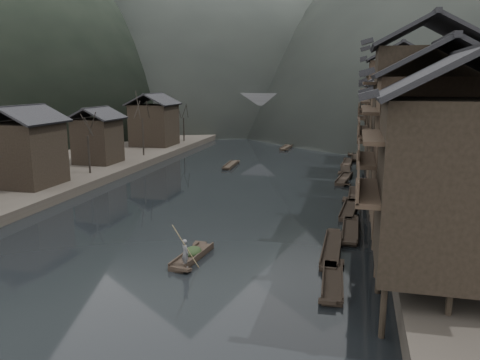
% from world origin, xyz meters
% --- Properties ---
extents(water, '(300.00, 300.00, 0.00)m').
position_xyz_m(water, '(0.00, 0.00, 0.00)').
color(water, black).
rests_on(water, ground).
extents(left_bank, '(40.00, 200.00, 1.20)m').
position_xyz_m(left_bank, '(-35.00, 40.00, 0.60)').
color(left_bank, '#2D2823').
rests_on(left_bank, ground).
extents(stilt_houses, '(9.00, 67.60, 16.41)m').
position_xyz_m(stilt_houses, '(17.28, 19.33, 9.06)').
color(stilt_houses, black).
rests_on(stilt_houses, ground).
extents(left_houses, '(8.10, 53.20, 8.73)m').
position_xyz_m(left_houses, '(-20.50, 20.12, 5.66)').
color(left_houses, black).
rests_on(left_houses, left_bank).
extents(bare_trees, '(3.95, 60.92, 7.90)m').
position_xyz_m(bare_trees, '(-17.00, 15.34, 6.51)').
color(bare_trees, black).
rests_on(bare_trees, left_bank).
extents(moored_sampans, '(2.87, 59.66, 0.47)m').
position_xyz_m(moored_sampans, '(11.99, 21.13, 0.20)').
color(moored_sampans, black).
rests_on(moored_sampans, water).
extents(midriver_boats, '(6.40, 25.00, 0.45)m').
position_xyz_m(midriver_boats, '(-1.65, 40.00, 0.20)').
color(midriver_boats, black).
rests_on(midriver_boats, water).
extents(stone_bridge, '(40.00, 6.00, 9.00)m').
position_xyz_m(stone_bridge, '(-0.00, 72.00, 5.11)').
color(stone_bridge, '#4C4C4F').
rests_on(stone_bridge, ground).
extents(hero_sampan, '(1.61, 5.25, 0.44)m').
position_xyz_m(hero_sampan, '(2.40, -3.31, 0.20)').
color(hero_sampan, black).
rests_on(hero_sampan, water).
extents(cargo_heap, '(1.14, 1.49, 0.69)m').
position_xyz_m(cargo_heap, '(2.37, -3.07, 0.78)').
color(cargo_heap, black).
rests_on(cargo_heap, hero_sampan).
extents(boatman, '(0.78, 0.77, 1.82)m').
position_xyz_m(boatman, '(2.60, -5.12, 1.35)').
color(boatman, '#505153').
rests_on(boatman, hero_sampan).
extents(bamboo_pole, '(1.46, 1.63, 3.73)m').
position_xyz_m(bamboo_pole, '(2.80, -5.12, 4.12)').
color(bamboo_pole, '#8C7A51').
rests_on(bamboo_pole, boatman).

